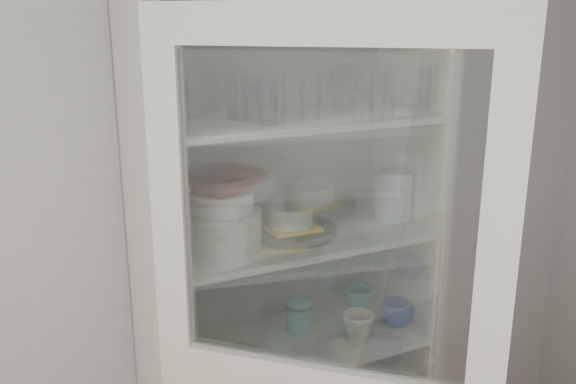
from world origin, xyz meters
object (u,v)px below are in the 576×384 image
pantry_cabinet (280,312)px  terracotta_bowl (221,181)px  goblet_2 (340,83)px  mug_teal (359,301)px  plate_stack_front (223,229)px  cream_bowl (222,201)px  plate_stack_back (184,228)px  measuring_cups (241,354)px  white_ramekin (290,215)px  goblet_3 (351,83)px  yellow_trivet (290,226)px  mug_blue (396,313)px  goblet_1 (238,90)px  white_canister (173,346)px  grey_bowl_stack (393,195)px  glass_platter (290,230)px  mug_white (358,327)px  teal_jar (299,317)px  goblet_0 (173,89)px

pantry_cabinet → terracotta_bowl: bearing=-159.3°
goblet_2 → mug_teal: bearing=-3.7°
plate_stack_front → cream_bowl: size_ratio=1.23×
goblet_2 → plate_stack_back: goblet_2 is taller
plate_stack_back → measuring_cups: size_ratio=2.21×
terracotta_bowl → white_ramekin: bearing=7.8°
goblet_3 → terracotta_bowl: bearing=-165.8°
yellow_trivet → mug_blue: size_ratio=1.46×
goblet_1 → goblet_2: bearing=-6.3°
terracotta_bowl → mug_blue: (0.65, -0.05, -0.57)m
plate_stack_back → terracotta_bowl: 0.23m
mug_blue → white_canister: size_ratio=0.87×
goblet_3 → cream_bowl: 0.65m
goblet_2 → grey_bowl_stack: bearing=-27.8°
glass_platter → mug_white: (0.21, -0.12, -0.36)m
goblet_3 → goblet_2: bearing=-149.8°
terracotta_bowl → mug_blue: terracotta_bowl is taller
mug_blue → plate_stack_front: bearing=-162.6°
grey_bowl_stack → mug_white: (-0.19, -0.09, -0.44)m
grey_bowl_stack → mug_teal: bearing=131.0°
goblet_1 → cream_bowl: goblet_1 is taller
mug_white → white_canister: 0.64m
goblet_1 → mug_blue: goblet_1 is taller
white_canister → glass_platter: bearing=-1.9°
goblet_1 → teal_jar: 0.85m
white_canister → goblet_3: bearing=7.2°
yellow_trivet → mug_blue: bearing=-11.5°
plate_stack_front → cream_bowl: 0.09m
mug_teal → terracotta_bowl: bearing=-161.9°
goblet_2 → white_ramekin: size_ratio=1.15×
teal_jar → mug_white: bearing=-44.2°
goblet_1 → yellow_trivet: 0.49m
white_ramekin → grey_bowl_stack: grey_bowl_stack is taller
cream_bowl → glass_platter: cream_bowl is taller
plate_stack_back → measuring_cups: plate_stack_back is taller
glass_platter → teal_jar: bearing=30.8°
cream_bowl → terracotta_bowl: bearing=0.0°
glass_platter → yellow_trivet: (0.00, 0.00, 0.02)m
mug_teal → teal_jar: bearing=-165.6°
pantry_cabinet → plate_stack_front: (-0.24, -0.09, 0.38)m
goblet_1 → goblet_3: goblet_3 is taller
goblet_0 → goblet_3: size_ratio=1.08×
goblet_2 → plate_stack_back: 0.72m
goblet_1 → mug_white: goblet_1 is taller
cream_bowl → plate_stack_front: bearing=0.0°
mug_white → measuring_cups: bearing=159.8°
terracotta_bowl → yellow_trivet: (0.25, 0.03, -0.19)m
plate_stack_front → plate_stack_back: plate_stack_front is taller
terracotta_bowl → goblet_0: bearing=122.3°
plate_stack_back → cream_bowl: size_ratio=0.99×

